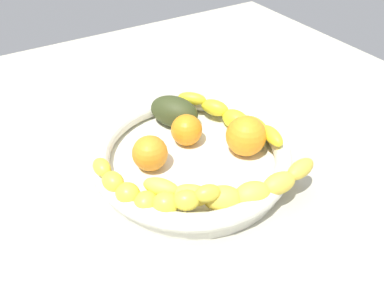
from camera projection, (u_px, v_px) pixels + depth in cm
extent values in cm
cube|color=#ABA795|center=(192.00, 173.00, 63.46)|extent=(120.00, 120.00, 3.00)
cylinder|color=silver|center=(192.00, 163.00, 61.97)|extent=(29.60, 29.60, 1.79)
torus|color=silver|center=(192.00, 152.00, 60.56)|extent=(31.50, 31.50, 2.71)
ellipsoid|color=yellow|center=(161.00, 187.00, 52.00)|extent=(5.75, 5.27, 2.53)
ellipsoid|color=yellow|center=(191.00, 195.00, 51.46)|extent=(5.75, 6.06, 3.07)
ellipsoid|color=yellow|center=(222.00, 198.00, 51.63)|extent=(5.64, 6.38, 3.62)
ellipsoid|color=yellow|center=(252.00, 194.00, 52.24)|extent=(4.84, 6.06, 3.62)
ellipsoid|color=yellow|center=(279.00, 183.00, 53.25)|extent=(3.26, 5.43, 3.07)
ellipsoid|color=yellow|center=(300.00, 169.00, 54.90)|extent=(3.44, 5.69, 2.53)
ellipsoid|color=yellow|center=(272.00, 136.00, 60.26)|extent=(5.53, 3.03, 2.26)
ellipsoid|color=yellow|center=(255.00, 126.00, 63.81)|extent=(5.45, 3.25, 2.86)
ellipsoid|color=yellow|center=(235.00, 120.00, 66.91)|extent=(6.05, 4.89, 3.47)
ellipsoid|color=yellow|center=(215.00, 108.00, 68.27)|extent=(5.97, 5.14, 2.86)
ellipsoid|color=yellow|center=(192.00, 98.00, 68.93)|extent=(5.35, 5.26, 2.26)
ellipsoid|color=yellow|center=(102.00, 167.00, 53.84)|extent=(3.72, 2.56, 2.37)
ellipsoid|color=yellow|center=(113.00, 181.00, 52.64)|extent=(4.21, 3.64, 2.79)
ellipsoid|color=yellow|center=(128.00, 194.00, 51.77)|extent=(4.68, 4.52, 3.22)
ellipsoid|color=yellow|center=(146.00, 204.00, 51.30)|extent=(5.09, 5.10, 3.64)
ellipsoid|color=yellow|center=(166.00, 204.00, 50.37)|extent=(4.75, 4.81, 3.22)
ellipsoid|color=yellow|center=(187.00, 200.00, 49.90)|extent=(4.07, 4.45, 2.79)
ellipsoid|color=yellow|center=(207.00, 193.00, 49.90)|extent=(3.14, 4.05, 2.37)
sphere|color=orange|center=(246.00, 136.00, 60.74)|extent=(6.55, 6.55, 6.55)
sphere|color=orange|center=(187.00, 130.00, 63.05)|extent=(5.26, 5.26, 5.26)
sphere|color=orange|center=(150.00, 153.00, 58.15)|extent=(5.54, 5.54, 5.54)
ellipsoid|color=#353E1D|center=(174.00, 112.00, 67.10)|extent=(10.57, 9.49, 5.49)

